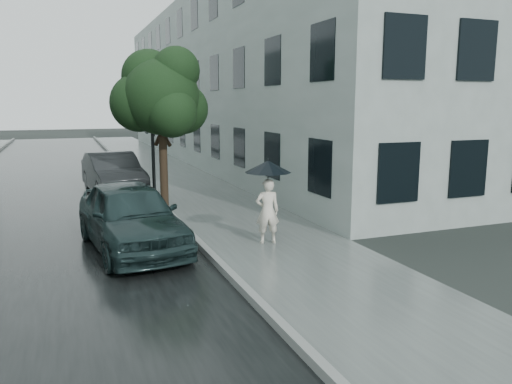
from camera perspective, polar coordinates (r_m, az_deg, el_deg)
name	(u,v)px	position (r m, az deg, el deg)	size (l,w,h in m)	color
ground	(304,269)	(10.21, 5.54, -8.72)	(120.00, 120.00, 0.00)	black
sidewalk	(183,182)	(21.39, -8.38, 1.17)	(3.50, 60.00, 0.01)	slate
kerb_near	(139,182)	(21.06, -13.23, 1.06)	(0.15, 60.00, 0.15)	slate
asphalt_road	(47,189)	(20.89, -22.77, 0.27)	(6.85, 60.00, 0.00)	black
building_near	(240,82)	(29.82, -1.87, 12.44)	(7.02, 36.00, 9.00)	#96A39F
pedestrian	(267,211)	(11.76, 1.32, -2.19)	(0.56, 0.37, 1.55)	beige
umbrella	(268,167)	(11.60, 1.38, 2.93)	(1.28, 1.28, 1.09)	black
street_tree	(161,96)	(16.08, -10.83, 10.72)	(3.08, 2.80, 5.02)	#332619
lamp_post	(147,117)	(17.84, -12.32, 8.38)	(0.85, 0.32, 4.92)	black
car_near	(131,216)	(11.63, -14.14, -2.65)	(1.83, 4.55, 1.55)	#192B2C
car_far	(113,174)	(18.88, -16.02, 2.03)	(1.60, 4.59, 1.51)	black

